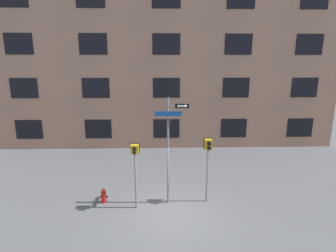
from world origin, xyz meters
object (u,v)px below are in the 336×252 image
fire_hydrant (104,196)px  street_sign_pole (170,142)px  pedestrian_signal_left (135,159)px  pedestrian_signal_right (208,153)px

fire_hydrant → street_sign_pole: bearing=-1.8°
fire_hydrant → pedestrian_signal_left: bearing=-18.3°
street_sign_pole → pedestrian_signal_left: bearing=-164.5°
fire_hydrant → pedestrian_signal_right: bearing=-0.4°
street_sign_pole → fire_hydrant: 3.74m
street_sign_pole → fire_hydrant: bearing=178.2°
pedestrian_signal_left → pedestrian_signal_right: 3.04m
pedestrian_signal_left → fire_hydrant: pedestrian_signal_left is taller
street_sign_pole → pedestrian_signal_right: 1.69m
pedestrian_signal_left → fire_hydrant: (-1.45, 0.48, -1.84)m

